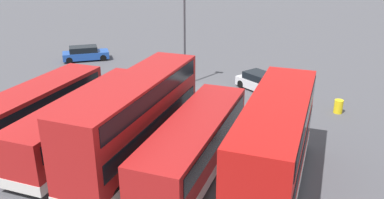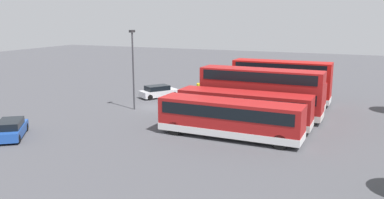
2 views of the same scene
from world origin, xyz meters
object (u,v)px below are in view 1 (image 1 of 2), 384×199
(bus_single_deck_fourth, at_px, (87,119))
(car_small_green, at_px, (262,83))
(bus_single_deck_second, at_px, (195,144))
(waste_bin_yellow, at_px, (338,106))
(bus_double_decker_near_end, at_px, (275,143))
(bus_double_decker_third, at_px, (136,118))
(car_hatchback_silver, at_px, (85,53))
(lamp_post_tall, at_px, (185,29))
(bus_single_deck_fifth, at_px, (32,110))

(bus_single_deck_fourth, relative_size, car_small_green, 2.48)
(bus_single_deck_second, height_order, waste_bin_yellow, bus_single_deck_second)
(bus_double_decker_near_end, height_order, bus_single_deck_second, bus_double_decker_near_end)
(bus_double_decker_near_end, distance_m, bus_double_decker_third, 7.35)
(bus_double_decker_third, xyz_separation_m, car_hatchback_silver, (14.09, -16.16, -1.75))
(bus_double_decker_third, distance_m, car_hatchback_silver, 21.51)
(bus_double_decker_near_end, height_order, bus_double_decker_third, same)
(bus_double_decker_near_end, xyz_separation_m, lamp_post_tall, (9.29, -12.92, 2.22))
(car_hatchback_silver, xyz_separation_m, lamp_post_tall, (-12.14, 3.67, 3.97))
(bus_single_deck_second, distance_m, car_small_green, 13.38)
(waste_bin_yellow, bearing_deg, lamp_post_tall, -9.55)
(bus_single_deck_second, height_order, bus_single_deck_fourth, same)
(bus_double_decker_near_end, height_order, car_small_green, bus_double_decker_near_end)
(bus_double_decker_near_end, bearing_deg, car_small_green, -77.67)
(car_hatchback_silver, relative_size, car_small_green, 1.01)
(car_hatchback_silver, bearing_deg, bus_double_decker_third, 131.08)
(car_hatchback_silver, distance_m, waste_bin_yellow, 24.96)
(bus_single_deck_fifth, xyz_separation_m, car_hatchback_silver, (6.78, -15.58, -0.92))
(car_hatchback_silver, relative_size, waste_bin_yellow, 4.93)
(bus_double_decker_near_end, distance_m, bus_single_deck_fifth, 14.71)
(bus_double_decker_third, xyz_separation_m, waste_bin_yellow, (-10.21, -10.44, -1.97))
(bus_single_deck_fifth, relative_size, car_hatchback_silver, 2.42)
(bus_double_decker_near_end, distance_m, bus_single_deck_second, 4.07)
(bus_double_decker_third, bearing_deg, bus_single_deck_fourth, -9.18)
(waste_bin_yellow, bearing_deg, bus_double_decker_third, 45.65)
(bus_double_decker_near_end, xyz_separation_m, car_small_green, (2.96, -13.55, -1.75))
(car_small_green, xyz_separation_m, lamp_post_tall, (6.32, 0.63, 3.97))
(car_small_green, bearing_deg, bus_double_decker_third, 71.56)
(bus_single_deck_fourth, bearing_deg, car_small_green, -121.99)
(car_hatchback_silver, distance_m, lamp_post_tall, 13.29)
(bus_single_deck_fourth, bearing_deg, bus_double_decker_third, 170.82)
(bus_double_decker_near_end, xyz_separation_m, bus_single_deck_fourth, (10.81, -0.99, -0.82))
(bus_single_deck_fourth, xyz_separation_m, car_hatchback_silver, (10.62, -15.60, -0.92))
(bus_single_deck_fifth, distance_m, car_small_green, 17.17)
(bus_single_deck_second, xyz_separation_m, bus_double_decker_third, (3.36, -0.19, 0.83))
(car_small_green, relative_size, lamp_post_tall, 0.58)
(bus_single_deck_second, bearing_deg, bus_double_decker_third, -3.15)
(bus_double_decker_near_end, relative_size, bus_single_deck_fifth, 0.92)
(bus_single_deck_fourth, bearing_deg, lamp_post_tall, -97.27)
(bus_single_deck_second, relative_size, lamp_post_tall, 1.33)
(car_hatchback_silver, relative_size, lamp_post_tall, 0.59)
(bus_single_deck_second, xyz_separation_m, bus_single_deck_fifth, (10.67, -0.76, 0.00))
(car_small_green, bearing_deg, bus_single_deck_fifth, 47.03)
(bus_single_deck_fifth, bearing_deg, bus_double_decker_near_end, 176.05)
(bus_single_deck_second, xyz_separation_m, car_hatchback_silver, (17.45, -16.35, -0.92))
(car_small_green, distance_m, lamp_post_tall, 7.49)
(lamp_post_tall, bearing_deg, bus_single_deck_fifth, 65.77)
(bus_double_decker_third, relative_size, bus_single_deck_fifth, 1.00)
(bus_single_deck_fourth, distance_m, waste_bin_yellow, 16.92)
(bus_single_deck_second, relative_size, bus_single_deck_fourth, 0.92)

